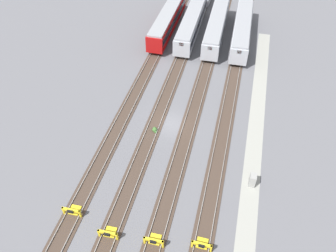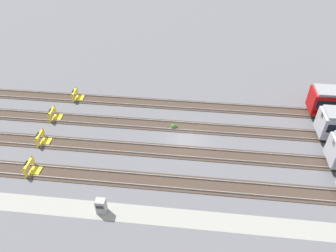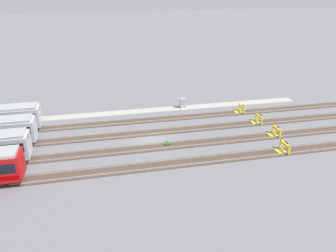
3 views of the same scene
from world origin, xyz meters
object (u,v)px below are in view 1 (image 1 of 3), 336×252
(subway_car_front_row_left_inner, at_px, (191,23))
(bumper_stop_far_inner_track, at_px, (73,211))
(subway_car_front_row_leftmost, at_px, (168,21))
(subway_car_front_row_centre, at_px, (216,27))
(electrical_cabinet, at_px, (253,180))
(weed_clump, at_px, (155,130))
(bumper_stop_middle_track, at_px, (109,233))
(bumper_stop_nearest_track, at_px, (202,244))
(bumper_stop_near_inner_track, at_px, (154,240))
(subway_car_front_row_rightmost, at_px, (242,30))

(subway_car_front_row_left_inner, relative_size, bumper_stop_far_inner_track, 8.99)
(subway_car_front_row_leftmost, bearing_deg, bumper_stop_far_inner_track, 179.95)
(subway_car_front_row_centre, height_order, electrical_cabinet, subway_car_front_row_centre)
(electrical_cabinet, height_order, weed_clump, electrical_cabinet)
(bumper_stop_middle_track, bearing_deg, bumper_stop_nearest_track, -82.98)
(bumper_stop_nearest_track, distance_m, bumper_stop_middle_track, 9.05)
(bumper_stop_far_inner_track, bearing_deg, bumper_stop_near_inner_track, -96.38)
(subway_car_front_row_left_inner, relative_size, bumper_stop_near_inner_track, 9.00)
(subway_car_front_row_rightmost, distance_m, weed_clump, 26.98)
(subway_car_front_row_rightmost, height_order, bumper_stop_middle_track, subway_car_front_row_rightmost)
(bumper_stop_far_inner_track, distance_m, weed_clump, 14.37)
(subway_car_front_row_rightmost, relative_size, bumper_stop_middle_track, 8.99)
(subway_car_front_row_rightmost, height_order, electrical_cabinet, subway_car_front_row_rightmost)
(subway_car_front_row_leftmost, height_order, bumper_stop_near_inner_track, subway_car_front_row_leftmost)
(bumper_stop_middle_track, xyz_separation_m, bumper_stop_far_inner_track, (1.38, 4.48, 0.00))
(subway_car_front_row_rightmost, bearing_deg, bumper_stop_far_inner_track, 161.03)
(subway_car_front_row_centre, bearing_deg, electrical_cabinet, -164.35)
(bumper_stop_nearest_track, height_order, bumper_stop_far_inner_track, same)
(electrical_cabinet, distance_m, weed_clump, 13.79)
(bumper_stop_nearest_track, distance_m, bumper_stop_near_inner_track, 4.55)
(bumper_stop_far_inner_track, bearing_deg, subway_car_front_row_centre, -12.88)
(subway_car_front_row_leftmost, relative_size, bumper_stop_near_inner_track, 8.98)
(bumper_stop_nearest_track, bearing_deg, subway_car_front_row_leftmost, 18.87)
(weed_clump, bearing_deg, subway_car_front_row_rightmost, -18.54)
(subway_car_front_row_leftmost, height_order, subway_car_front_row_rightmost, same)
(bumper_stop_far_inner_track, relative_size, weed_clump, 2.18)
(bumper_stop_middle_track, height_order, electrical_cabinet, electrical_cabinet)
(bumper_stop_nearest_track, xyz_separation_m, bumper_stop_far_inner_track, (0.27, 13.47, 0.00))
(subway_car_front_row_left_inner, bearing_deg, subway_car_front_row_leftmost, 90.00)
(subway_car_front_row_rightmost, bearing_deg, subway_car_front_row_leftmost, 90.00)
(bumper_stop_middle_track, bearing_deg, bumper_stop_far_inner_track, 72.94)
(subway_car_front_row_leftmost, relative_size, bumper_stop_far_inner_track, 8.97)
(bumper_stop_nearest_track, relative_size, bumper_stop_middle_track, 1.00)
(subway_car_front_row_left_inner, height_order, bumper_stop_nearest_track, subway_car_front_row_left_inner)
(subway_car_front_row_rightmost, distance_m, bumper_stop_far_inner_track, 41.31)
(subway_car_front_row_centre, bearing_deg, bumper_stop_nearest_track, -173.41)
(subway_car_front_row_leftmost, xyz_separation_m, electrical_cabinet, (-30.84, -17.54, -1.24))
(subway_car_front_row_leftmost, distance_m, subway_car_front_row_left_inner, 4.41)
(bumper_stop_near_inner_track, bearing_deg, bumper_stop_nearest_track, -80.73)
(bumper_stop_nearest_track, bearing_deg, electrical_cabinet, -25.85)
(subway_car_front_row_leftmost, bearing_deg, weed_clump, -169.28)
(bumper_stop_middle_track, distance_m, bumper_stop_far_inner_track, 4.69)
(subway_car_front_row_leftmost, relative_size, subway_car_front_row_rightmost, 1.00)
(subway_car_front_row_left_inner, distance_m, subway_car_front_row_centre, 4.49)
(bumper_stop_nearest_track, bearing_deg, weed_clump, 31.97)
(subway_car_front_row_left_inner, xyz_separation_m, electrical_cabinet, (-30.84, -13.13, -1.24))
(bumper_stop_nearest_track, bearing_deg, subway_car_front_row_left_inner, 12.94)
(subway_car_front_row_rightmost, bearing_deg, bumper_stop_middle_track, 167.53)
(subway_car_front_row_left_inner, relative_size, subway_car_front_row_rightmost, 1.00)
(subway_car_front_row_leftmost, bearing_deg, bumper_stop_nearest_track, -161.13)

